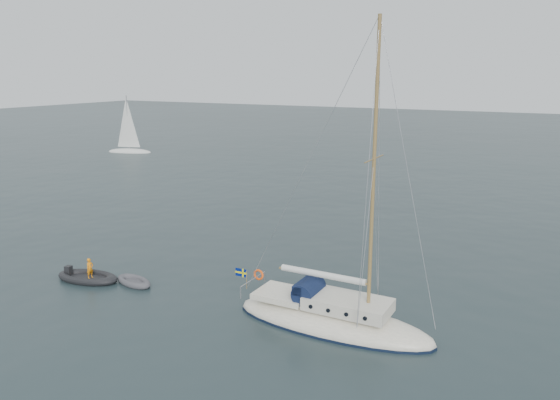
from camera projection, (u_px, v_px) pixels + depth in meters
The scene contains 5 objects.
ground at pixel (277, 298), 28.76m from camera, with size 300.00×300.00×0.00m, color black.
sailboat at pixel (333, 305), 25.31m from camera, with size 10.20×3.05×14.52m.
dinghy at pixel (134, 281), 30.59m from camera, with size 2.57×1.16×0.37m.
rib at pixel (88, 277), 31.13m from camera, with size 3.79×1.72×1.36m.
distant_yacht_a at pixel (128, 127), 79.53m from camera, with size 6.66×3.55×8.82m.
Camera 1 is at (12.57, -23.67, 11.65)m, focal length 35.00 mm.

